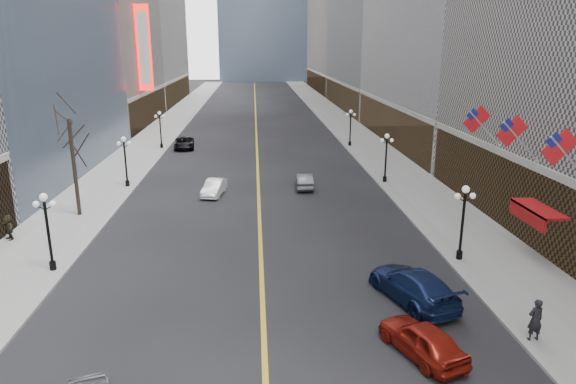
{
  "coord_description": "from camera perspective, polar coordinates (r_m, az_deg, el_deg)",
  "views": [
    {
      "loc": [
        -0.25,
        2.42,
        12.42
      ],
      "look_at": [
        1.15,
        23.62,
        6.32
      ],
      "focal_mm": 32.0,
      "sensor_mm": 36.0,
      "label": 1
    }
  ],
  "objects": [
    {
      "name": "sidewalk_east",
      "position": [
        70.15,
        8.06,
        5.72
      ],
      "size": [
        6.0,
        230.0,
        0.15
      ],
      "primitive_type": "cube",
      "color": "gray",
      "rests_on": "ground"
    },
    {
      "name": "ped_ne_corner",
      "position": [
        24.95,
        25.77,
        -12.66
      ],
      "size": [
        0.75,
        0.58,
        1.92
      ],
      "primitive_type": "imported",
      "rotation": [
        0.0,
        0.0,
        3.25
      ],
      "color": "black",
      "rests_on": "sidewalk_east"
    },
    {
      "name": "flag_5",
      "position": [
        38.26,
        20.45,
        7.31
      ],
      "size": [
        2.87,
        0.12,
        2.87
      ],
      "color": "#B2B2B7",
      "rests_on": "ground"
    },
    {
      "name": "flag_3",
      "position": [
        29.53,
        28.19,
        4.11
      ],
      "size": [
        2.87,
        0.12,
        2.87
      ],
      "color": "#B2B2B7",
      "rests_on": "ground"
    },
    {
      "name": "tree_west_far",
      "position": [
        40.32,
        -23.03,
        5.93
      ],
      "size": [
        3.6,
        3.6,
        7.92
      ],
      "color": "#2D231C",
      "rests_on": "sidewalk_west"
    },
    {
      "name": "ped_west_far",
      "position": [
        38.18,
        -28.63,
        -3.45
      ],
      "size": [
        1.42,
        1.38,
        1.66
      ],
      "primitive_type": "imported",
      "rotation": [
        0.0,
        0.0,
        -0.76
      ],
      "color": "#2F271A",
      "rests_on": "sidewalk_west"
    },
    {
      "name": "sidewalk_west",
      "position": [
        70.06,
        -15.08,
        5.32
      ],
      "size": [
        6.0,
        230.0,
        0.15
      ],
      "primitive_type": "cube",
      "color": "gray",
      "rests_on": "ground"
    },
    {
      "name": "streetlamp_east_1",
      "position": [
        31.56,
        18.9,
        -2.43
      ],
      "size": [
        1.26,
        0.44,
        4.52
      ],
      "color": "black",
      "rests_on": "sidewalk_east"
    },
    {
      "name": "streetlamp_west_2",
      "position": [
        47.97,
        -17.65,
        3.81
      ],
      "size": [
        1.26,
        0.44,
        4.52
      ],
      "color": "black",
      "rests_on": "sidewalk_west"
    },
    {
      "name": "car_nb_far",
      "position": [
        65.28,
        -11.45,
        5.36
      ],
      "size": [
        2.84,
        5.3,
        1.42
      ],
      "primitive_type": "imported",
      "rotation": [
        0.0,
        0.0,
        0.1
      ],
      "color": "black",
      "rests_on": "ground"
    },
    {
      "name": "theatre_marquee",
      "position": [
        79.14,
        -15.71,
        15.14
      ],
      "size": [
        2.0,
        0.55,
        12.0
      ],
      "color": "red",
      "rests_on": "ground"
    },
    {
      "name": "streetlamp_east_3",
      "position": [
        65.4,
        6.96,
        7.53
      ],
      "size": [
        1.26,
        0.44,
        4.52
      ],
      "color": "black",
      "rests_on": "sidewalk_east"
    },
    {
      "name": "car_sb_mid",
      "position": [
        22.69,
        14.69,
        -15.55
      ],
      "size": [
        3.23,
        4.65,
        1.47
      ],
      "primitive_type": "imported",
      "rotation": [
        0.0,
        0.0,
        3.53
      ],
      "color": "maroon",
      "rests_on": "ground"
    },
    {
      "name": "lane_line",
      "position": [
        78.56,
        -3.56,
        6.9
      ],
      "size": [
        0.25,
        200.0,
        0.02
      ],
      "primitive_type": "cube",
      "color": "gold",
      "rests_on": "ground"
    },
    {
      "name": "car_sb_far",
      "position": [
        46.13,
        1.83,
        1.27
      ],
      "size": [
        1.63,
        4.19,
        1.36
      ],
      "primitive_type": "imported",
      "rotation": [
        0.0,
        0.0,
        3.1
      ],
      "color": "#474B4E",
      "rests_on": "ground"
    },
    {
      "name": "awning_c",
      "position": [
        33.39,
        25.77,
        -1.87
      ],
      "size": [
        1.4,
        4.0,
        0.93
      ],
      "color": "maroon",
      "rests_on": "ground"
    },
    {
      "name": "flag_4",
      "position": [
        33.81,
        23.83,
        5.93
      ],
      "size": [
        2.87,
        0.12,
        2.87
      ],
      "color": "#B2B2B7",
      "rests_on": "ground"
    },
    {
      "name": "car_sb_near",
      "position": [
        26.87,
        13.7,
        -10.02
      ],
      "size": [
        4.0,
        6.17,
        1.66
      ],
      "primitive_type": "imported",
      "rotation": [
        0.0,
        0.0,
        3.46
      ],
      "color": "#14224E",
      "rests_on": "ground"
    },
    {
      "name": "car_nb_mid",
      "position": [
        44.4,
        -8.2,
        0.5
      ],
      "size": [
        2.1,
        4.22,
        1.33
      ],
      "primitive_type": "imported",
      "rotation": [
        0.0,
        0.0,
        -0.18
      ],
      "color": "white",
      "rests_on": "ground"
    },
    {
      "name": "streetlamp_east_2",
      "position": [
        48.09,
        10.86,
        4.31
      ],
      "size": [
        1.26,
        0.44,
        4.52
      ],
      "color": "black",
      "rests_on": "sidewalk_east"
    },
    {
      "name": "streetlamp_west_1",
      "position": [
        31.38,
        -25.2,
        -3.22
      ],
      "size": [
        1.26,
        0.44,
        4.52
      ],
      "color": "black",
      "rests_on": "sidewalk_west"
    },
    {
      "name": "streetlamp_west_3",
      "position": [
        65.31,
        -14.02,
        7.16
      ],
      "size": [
        1.26,
        0.44,
        4.52
      ],
      "color": "black",
      "rests_on": "sidewalk_west"
    }
  ]
}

